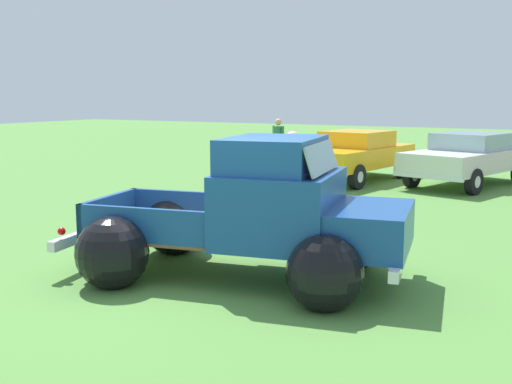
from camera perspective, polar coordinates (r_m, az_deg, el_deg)
name	(u,v)px	position (r m, az deg, el deg)	size (l,w,h in m)	color
ground_plane	(235,276)	(8.68, -1.97, -7.65)	(80.00, 80.00, 0.00)	#548C3D
vintage_pickup_truck	(261,224)	(8.37, 0.50, -2.92)	(4.88, 3.40, 1.96)	black
show_car_0	(355,154)	(18.16, 8.99, 3.48)	(2.56, 4.52, 1.43)	black
show_car_1	(468,157)	(17.96, 18.80, 3.05)	(3.03, 4.69, 1.43)	black
spectator_0	(292,175)	(10.99, 3.32, 1.52)	(0.52, 0.45, 1.84)	black
spectator_1	(278,141)	(20.50, 2.04, 4.69)	(0.52, 0.44, 1.69)	#4C4742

